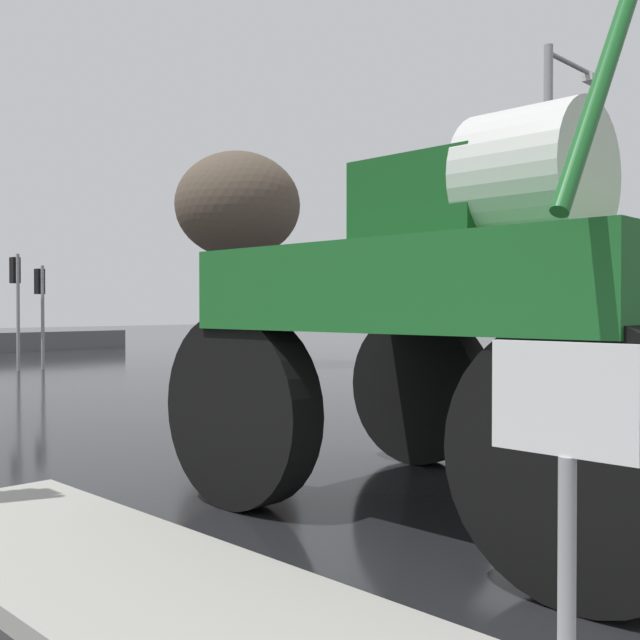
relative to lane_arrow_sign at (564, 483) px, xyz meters
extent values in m
plane|color=black|center=(4.15, 14.99, -1.35)|extent=(120.00, 120.00, 0.00)
cube|color=#9E9B93|center=(0.08, 2.73, -1.27)|extent=(1.79, 7.39, 0.15)
cylinder|color=#99999E|center=(0.00, -0.01, -0.55)|extent=(0.07, 0.07, 1.30)
cube|color=white|center=(0.00, 0.01, 0.32)|extent=(0.04, 0.60, 0.44)
cube|color=black|center=(0.02, 0.01, 0.32)|extent=(0.01, 0.36, 0.08)
cylinder|color=black|center=(2.08, 4.52, -0.36)|extent=(0.42, 1.98, 1.98)
cylinder|color=black|center=(5.11, 4.55, -0.36)|extent=(0.42, 1.98, 1.98)
cylinder|color=black|center=(2.11, 0.91, -0.36)|extent=(0.42, 1.98, 1.98)
cube|color=#195B23|center=(3.61, 2.73, 0.86)|extent=(3.56, 4.34, 0.78)
cube|color=#154E1E|center=(3.61, 3.18, 1.72)|extent=(1.20, 1.48, 0.94)
cylinder|color=silver|center=(3.62, 2.10, 1.90)|extent=(1.30, 1.10, 1.30)
cylinder|color=#195B23|center=(2.04, 0.78, 2.12)|extent=(1.22, 0.13, 1.80)
cylinder|color=gray|center=(7.58, 6.42, 0.51)|extent=(0.11, 0.11, 3.71)
cube|color=black|center=(7.58, 6.64, 1.84)|extent=(0.24, 0.32, 0.84)
sphere|color=red|center=(7.58, 6.83, 2.11)|extent=(0.17, 0.17, 0.17)
sphere|color=#3C2403|center=(7.58, 6.83, 1.84)|extent=(0.17, 0.17, 0.17)
sphere|color=black|center=(7.58, 6.83, 1.57)|extent=(0.17, 0.17, 0.17)
cylinder|color=gray|center=(8.25, 22.37, 0.37)|extent=(0.11, 0.11, 3.43)
cube|color=black|center=(8.25, 22.59, 1.56)|extent=(0.24, 0.32, 0.84)
sphere|color=red|center=(8.25, 22.78, 1.83)|extent=(0.17, 0.17, 0.17)
sphere|color=#3C2403|center=(8.25, 22.78, 1.56)|extent=(0.17, 0.17, 0.17)
sphere|color=black|center=(8.25, 22.78, 1.29)|extent=(0.17, 0.17, 0.17)
cylinder|color=gray|center=(7.44, 22.37, 0.54)|extent=(0.11, 0.11, 3.77)
cube|color=black|center=(7.44, 22.59, 1.91)|extent=(0.24, 0.32, 0.84)
sphere|color=red|center=(7.44, 22.78, 2.18)|extent=(0.17, 0.17, 0.17)
sphere|color=#3C2403|center=(7.44, 22.78, 1.91)|extent=(0.17, 0.17, 0.17)
sphere|color=black|center=(7.44, 22.78, 1.64)|extent=(0.17, 0.17, 0.17)
cylinder|color=gray|center=(11.05, 5.85, 2.28)|extent=(0.18, 0.18, 7.26)
cylinder|color=gray|center=(12.03, 5.85, 5.77)|extent=(1.96, 0.10, 0.10)
cube|color=silver|center=(13.01, 5.85, 5.67)|extent=(0.50, 0.24, 0.16)
cylinder|color=#473828|center=(13.52, 18.68, 0.69)|extent=(0.33, 0.33, 4.07)
ellipsoid|color=brown|center=(13.52, 18.68, 4.23)|extent=(4.31, 4.31, 3.66)
camera|label=1|loc=(-2.68, -1.33, 0.67)|focal=41.61mm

